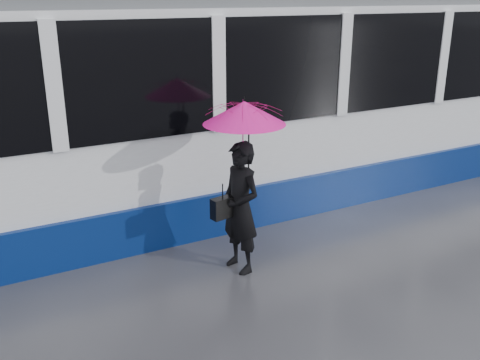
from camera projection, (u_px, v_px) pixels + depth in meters
ground at (305, 264)px, 6.62m from camera, size 90.00×90.00×0.00m
rails at (216, 199)px, 8.69m from camera, size 34.00×1.51×0.02m
tram at (406, 81)px, 9.95m from camera, size 26.00×2.56×3.35m
woman at (240, 208)px, 6.26m from camera, size 0.48×0.64×1.59m
umbrella at (244, 129)px, 5.97m from camera, size 1.08×1.08×1.07m
handbag at (223, 208)px, 6.17m from camera, size 0.30×0.17×0.43m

